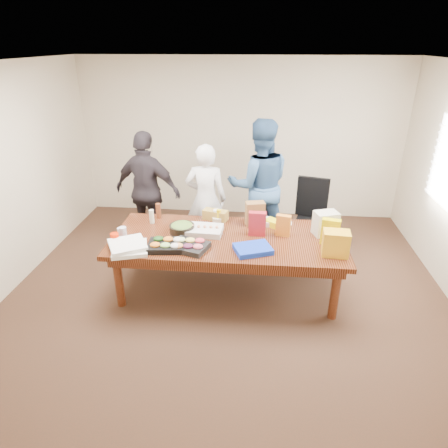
# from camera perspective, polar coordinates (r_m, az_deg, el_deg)

# --- Properties ---
(floor) EXTENTS (5.50, 5.00, 0.02)m
(floor) POSITION_cam_1_polar(r_m,az_deg,el_deg) (5.08, 0.53, -9.60)
(floor) COLOR #47301E
(floor) RESTS_ON ground
(ceiling) EXTENTS (5.50, 5.00, 0.02)m
(ceiling) POSITION_cam_1_polar(r_m,az_deg,el_deg) (4.17, 0.69, 22.72)
(ceiling) COLOR white
(ceiling) RESTS_ON wall_back
(wall_back) EXTENTS (5.50, 0.04, 2.70)m
(wall_back) POSITION_cam_1_polar(r_m,az_deg,el_deg) (6.84, 2.42, 12.23)
(wall_back) COLOR beige
(wall_back) RESTS_ON floor
(wall_front) EXTENTS (5.50, 0.04, 2.70)m
(wall_front) POSITION_cam_1_polar(r_m,az_deg,el_deg) (2.29, -4.95, -17.44)
(wall_front) COLOR beige
(wall_front) RESTS_ON floor
(wall_left) EXTENTS (0.04, 5.00, 2.70)m
(wall_left) POSITION_cam_1_polar(r_m,az_deg,el_deg) (5.40, -30.01, 5.22)
(wall_left) COLOR beige
(wall_left) RESTS_ON floor
(conference_table) EXTENTS (2.80, 1.20, 0.75)m
(conference_table) POSITION_cam_1_polar(r_m,az_deg,el_deg) (4.87, 0.55, -5.89)
(conference_table) COLOR #4C1C0F
(conference_table) RESTS_ON floor
(office_chair) EXTENTS (0.67, 0.67, 1.08)m
(office_chair) POSITION_cam_1_polar(r_m,az_deg,el_deg) (5.73, 12.81, 0.37)
(office_chair) COLOR black
(office_chair) RESTS_ON floor
(person_center) EXTENTS (0.60, 0.40, 1.63)m
(person_center) POSITION_cam_1_polar(r_m,az_deg,el_deg) (5.64, -2.66, 3.67)
(person_center) COLOR white
(person_center) RESTS_ON floor
(person_right) EXTENTS (1.04, 0.87, 1.94)m
(person_right) POSITION_cam_1_polar(r_m,az_deg,el_deg) (5.76, 5.19, 5.68)
(person_right) COLOR #355B88
(person_right) RESTS_ON floor
(person_left) EXTENTS (1.11, 0.67, 1.77)m
(person_left) POSITION_cam_1_polar(r_m,az_deg,el_deg) (5.86, -11.14, 4.77)
(person_left) COLOR #2A2428
(person_left) RESTS_ON floor
(veggie_tray) EXTENTS (0.45, 0.37, 0.06)m
(veggie_tray) POSITION_cam_1_polar(r_m,az_deg,el_deg) (4.48, -8.39, -3.15)
(veggie_tray) COLOR black
(veggie_tray) RESTS_ON conference_table
(fruit_tray) EXTENTS (0.49, 0.43, 0.06)m
(fruit_tray) POSITION_cam_1_polar(r_m,az_deg,el_deg) (4.44, -5.12, -3.30)
(fruit_tray) COLOR black
(fruit_tray) RESTS_ON conference_table
(sheet_cake) EXTENTS (0.44, 0.34, 0.08)m
(sheet_cake) POSITION_cam_1_polar(r_m,az_deg,el_deg) (4.78, -2.85, -0.94)
(sheet_cake) COLOR silver
(sheet_cake) RESTS_ON conference_table
(salad_bowl) EXTENTS (0.35, 0.35, 0.10)m
(salad_bowl) POSITION_cam_1_polar(r_m,az_deg,el_deg) (4.81, -6.20, -0.70)
(salad_bowl) COLOR black
(salad_bowl) RESTS_ON conference_table
(chip_bag_blue) EXTENTS (0.48, 0.42, 0.06)m
(chip_bag_blue) POSITION_cam_1_polar(r_m,az_deg,el_deg) (4.38, 4.27, -3.69)
(chip_bag_blue) COLOR #1336C6
(chip_bag_blue) RESTS_ON conference_table
(chip_bag_red) EXTENTS (0.21, 0.09, 0.30)m
(chip_bag_red) POSITION_cam_1_polar(r_m,az_deg,el_deg) (4.69, 4.91, 0.03)
(chip_bag_red) COLOR #AD1F26
(chip_bag_red) RESTS_ON conference_table
(chip_bag_yellow) EXTENTS (0.22, 0.13, 0.31)m
(chip_bag_yellow) POSITION_cam_1_polar(r_m,az_deg,el_deg) (4.63, 15.37, -1.12)
(chip_bag_yellow) COLOR #DFCD01
(chip_bag_yellow) RESTS_ON conference_table
(chip_bag_orange) EXTENTS (0.18, 0.11, 0.27)m
(chip_bag_orange) POSITION_cam_1_polar(r_m,az_deg,el_deg) (4.73, 8.71, -0.21)
(chip_bag_orange) COLOR orange
(chip_bag_orange) RESTS_ON conference_table
(mayo_jar) EXTENTS (0.12, 0.12, 0.15)m
(mayo_jar) POSITION_cam_1_polar(r_m,az_deg,el_deg) (5.10, -1.07, 1.32)
(mayo_jar) COLOR white
(mayo_jar) RESTS_ON conference_table
(mustard_bottle) EXTENTS (0.06, 0.06, 0.16)m
(mustard_bottle) POSITION_cam_1_polar(r_m,az_deg,el_deg) (5.06, -0.79, 1.25)
(mustard_bottle) COLOR yellow
(mustard_bottle) RESTS_ON conference_table
(dressing_bottle) EXTENTS (0.08, 0.08, 0.20)m
(dressing_bottle) POSITION_cam_1_polar(r_m,az_deg,el_deg) (5.23, -9.62, 1.92)
(dressing_bottle) COLOR brown
(dressing_bottle) RESTS_ON conference_table
(ranch_bottle) EXTENTS (0.06, 0.06, 0.19)m
(ranch_bottle) POSITION_cam_1_polar(r_m,az_deg,el_deg) (5.10, -10.58, 1.07)
(ranch_bottle) COLOR beige
(ranch_bottle) RESTS_ON conference_table
(banana_bunch) EXTENTS (0.28, 0.26, 0.08)m
(banana_bunch) POSITION_cam_1_polar(r_m,az_deg,el_deg) (4.98, 7.47, 0.08)
(banana_bunch) COLOR #F8EE0C
(banana_bunch) RESTS_ON conference_table
(bread_loaf) EXTENTS (0.35, 0.23, 0.13)m
(bread_loaf) POSITION_cam_1_polar(r_m,az_deg,el_deg) (5.13, -1.28, 1.36)
(bread_loaf) COLOR olive
(bread_loaf) RESTS_ON conference_table
(kraft_bag) EXTENTS (0.26, 0.19, 0.31)m
(kraft_bag) POSITION_cam_1_polar(r_m,az_deg,el_deg) (4.96, 4.58, 1.55)
(kraft_bag) COLOR brown
(kraft_bag) RESTS_ON conference_table
(red_cup) EXTENTS (0.11, 0.11, 0.13)m
(red_cup) POSITION_cam_1_polar(r_m,az_deg,el_deg) (4.69, -15.76, -2.07)
(red_cup) COLOR red
(red_cup) RESTS_ON conference_table
(clear_cup_a) EXTENTS (0.10, 0.10, 0.12)m
(clear_cup_a) POSITION_cam_1_polar(r_m,az_deg,el_deg) (4.84, -14.63, -1.12)
(clear_cup_a) COLOR silver
(clear_cup_a) RESTS_ON conference_table
(clear_cup_b) EXTENTS (0.09, 0.09, 0.10)m
(clear_cup_b) POSITION_cam_1_polar(r_m,az_deg,el_deg) (4.86, -14.97, -1.14)
(clear_cup_b) COLOR white
(clear_cup_b) RESTS_ON conference_table
(pizza_box_lower) EXTENTS (0.48, 0.48, 0.04)m
(pizza_box_lower) POSITION_cam_1_polar(r_m,az_deg,el_deg) (4.51, -13.71, -3.58)
(pizza_box_lower) COLOR white
(pizza_box_lower) RESTS_ON conference_table
(pizza_box_upper) EXTENTS (0.53, 0.53, 0.04)m
(pizza_box_upper) POSITION_cam_1_polar(r_m,az_deg,el_deg) (4.51, -14.02, -2.98)
(pizza_box_upper) COLOR white
(pizza_box_upper) RESTS_ON pizza_box_lower
(plate_a) EXTENTS (0.26, 0.26, 0.01)m
(plate_a) POSITION_cam_1_polar(r_m,az_deg,el_deg) (5.10, 8.52, 0.18)
(plate_a) COLOR silver
(plate_a) RESTS_ON conference_table
(plate_b) EXTENTS (0.28, 0.28, 0.02)m
(plate_b) POSITION_cam_1_polar(r_m,az_deg,el_deg) (5.14, 6.36, 0.54)
(plate_b) COLOR white
(plate_b) RESTS_ON conference_table
(dip_bowl_a) EXTENTS (0.17, 0.17, 0.06)m
(dip_bowl_a) POSITION_cam_1_polar(r_m,az_deg,el_deg) (5.02, 6.47, 0.20)
(dip_bowl_a) COLOR beige
(dip_bowl_a) RESTS_ON conference_table
(dip_bowl_b) EXTENTS (0.15, 0.15, 0.06)m
(dip_bowl_b) POSITION_cam_1_polar(r_m,az_deg,el_deg) (5.09, -0.93, 0.72)
(dip_bowl_b) COLOR beige
(dip_bowl_b) RESTS_ON conference_table
(grocery_bag_white) EXTENTS (0.32, 0.27, 0.29)m
(grocery_bag_white) POSITION_cam_1_polar(r_m,az_deg,el_deg) (4.86, 14.71, 0.09)
(grocery_bag_white) COLOR beige
(grocery_bag_white) RESTS_ON conference_table
(grocery_bag_yellow) EXTENTS (0.30, 0.22, 0.28)m
(grocery_bag_yellow) POSITION_cam_1_polar(r_m,az_deg,el_deg) (4.43, 16.11, -2.74)
(grocery_bag_yellow) COLOR gold
(grocery_bag_yellow) RESTS_ON conference_table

